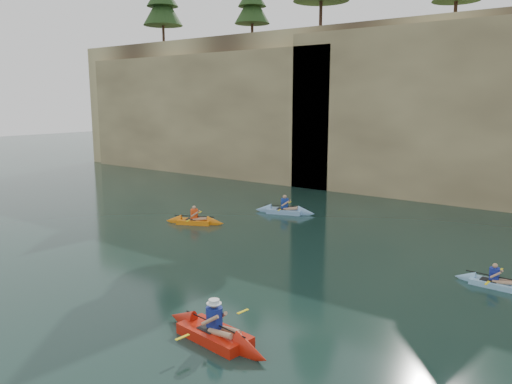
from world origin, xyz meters
The scene contains 10 objects.
ground centered at (0.00, 0.00, 0.00)m, with size 160.00×160.00×0.00m, color black.
cliff centered at (0.00, 30.00, 6.00)m, with size 70.00×16.00×12.00m, color tan.
cliff_slab_west centered at (-20.00, 22.60, 5.28)m, with size 26.00×2.40×10.56m, color tan.
cliff_slab_center centered at (2.00, 22.60, 5.70)m, with size 24.00×2.40×11.40m, color tan.
sea_cave_west centered at (-18.00, 21.95, 2.00)m, with size 4.50×1.00×4.00m, color black.
sea_cave_center centered at (-4.00, 21.95, 1.60)m, with size 3.50×1.00×3.20m, color black.
main_kayaker centered at (1.46, -0.38, 0.19)m, with size 3.91×2.57×1.43m.
kayaker_orange centered at (-7.91, 8.71, 0.15)m, with size 3.18×2.19×1.20m.
kayaker_ltblue_near centered at (6.64, 8.38, 0.13)m, with size 2.69×2.10×1.04m.
kayaker_ltblue_mid centered at (-5.44, 13.54, 0.16)m, with size 3.59×2.52×1.34m.
Camera 1 is at (9.81, -9.76, 6.38)m, focal length 35.00 mm.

